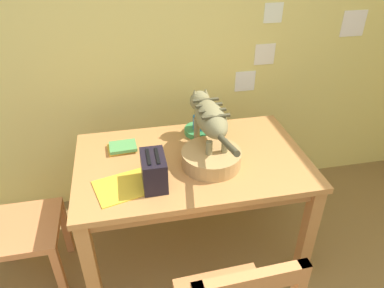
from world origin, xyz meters
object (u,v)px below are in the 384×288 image
at_px(dining_table, 192,172).
at_px(cat, 209,117).
at_px(coffee_mug, 200,122).
at_px(magazine, 124,187).
at_px(wicker_basket, 211,158).
at_px(toaster, 154,171).
at_px(wooden_chair_near, 12,227).
at_px(book_stack, 122,147).
at_px(saucer_bowl, 200,130).

relative_size(dining_table, cat, 1.80).
relative_size(coffee_mug, magazine, 0.46).
height_order(wicker_basket, toaster, toaster).
height_order(dining_table, magazine, magazine).
relative_size(dining_table, wooden_chair_near, 1.41).
distance_m(coffee_mug, wooden_chair_near, 1.24).
distance_m(magazine, book_stack, 0.35).
bearing_deg(cat, wicker_basket, -99.32).
distance_m(coffee_mug, book_stack, 0.51).
distance_m(saucer_bowl, toaster, 0.57).
xyz_separation_m(coffee_mug, toaster, (-0.34, -0.46, 0.01)).
bearing_deg(magazine, saucer_bowl, 27.26).
height_order(dining_table, wooden_chair_near, wooden_chair_near).
bearing_deg(saucer_bowl, dining_table, -111.01).
distance_m(cat, wooden_chair_near, 1.27).
relative_size(cat, book_stack, 4.13).
xyz_separation_m(cat, toaster, (-0.35, -0.25, -0.14)).
height_order(book_stack, wicker_basket, wicker_basket).
bearing_deg(dining_table, toaster, -142.07).
height_order(magazine, wicker_basket, wicker_basket).
bearing_deg(wicker_basket, wooden_chair_near, 177.14).
height_order(coffee_mug, toaster, toaster).
bearing_deg(coffee_mug, cat, -89.10).
distance_m(toaster, wooden_chair_near, 0.91).
xyz_separation_m(saucer_bowl, wicker_basket, (-0.01, -0.35, 0.03)).
distance_m(magazine, wicker_basket, 0.50).
bearing_deg(coffee_mug, magazine, -137.99).
height_order(toaster, wooden_chair_near, toaster).
height_order(saucer_bowl, magazine, saucer_bowl).
bearing_deg(magazine, dining_table, 9.49).
bearing_deg(cat, wooden_chair_near, -177.32).
bearing_deg(cat, toaster, -145.64).
bearing_deg(wooden_chair_near, magazine, 76.03).
xyz_separation_m(toaster, wooden_chair_near, (-0.80, 0.16, -0.39)).
bearing_deg(book_stack, saucer_bowl, 11.32).
xyz_separation_m(saucer_bowl, wooden_chair_near, (-1.14, -0.29, -0.32)).
bearing_deg(dining_table, coffee_mug, 68.37).
bearing_deg(dining_table, book_stack, 155.61).
xyz_separation_m(magazine, toaster, (0.16, -0.00, 0.08)).
relative_size(magazine, wicker_basket, 0.86).
relative_size(dining_table, saucer_bowl, 6.81).
relative_size(saucer_bowl, book_stack, 1.09).
distance_m(cat, wicker_basket, 0.23).
bearing_deg(dining_table, saucer_bowl, 68.99).
bearing_deg(dining_table, magazine, -155.56).
bearing_deg(toaster, saucer_bowl, 53.32).
relative_size(saucer_bowl, toaster, 0.96).
relative_size(dining_table, coffee_mug, 10.19).
xyz_separation_m(cat, saucer_bowl, (-0.01, 0.20, -0.20)).
relative_size(dining_table, toaster, 6.56).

